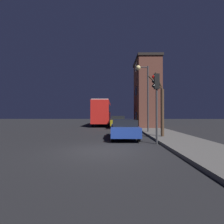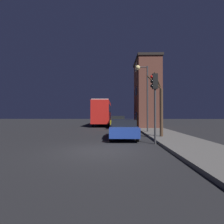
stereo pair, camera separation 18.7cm
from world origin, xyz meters
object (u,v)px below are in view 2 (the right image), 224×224
(traffic_light, at_px, (154,94))
(car_near_lane, at_px, (123,128))
(streetlamp, at_px, (143,85))
(car_mid_lane, at_px, (118,121))
(bus, at_px, (102,111))
(bare_tree, at_px, (160,106))

(traffic_light, xyz_separation_m, car_near_lane, (-1.76, 2.45, -2.27))
(streetlamp, height_order, car_near_lane, streetlamp)
(car_near_lane, bearing_deg, car_mid_lane, 91.59)
(traffic_light, xyz_separation_m, bus, (-4.42, 17.26, -0.72))
(streetlamp, height_order, traffic_light, streetlamp)
(bare_tree, distance_m, car_near_lane, 3.16)
(bare_tree, bearing_deg, car_near_lane, 179.82)
(car_near_lane, xyz_separation_m, car_mid_lane, (-0.28, 10.04, 0.11))
(bare_tree, height_order, car_mid_lane, bare_tree)
(bare_tree, relative_size, car_near_lane, 0.98)
(car_mid_lane, bearing_deg, traffic_light, -80.75)
(streetlamp, height_order, bare_tree, streetlamp)
(bus, xyz_separation_m, car_near_lane, (2.66, -14.81, -1.55))
(traffic_light, height_order, car_mid_lane, traffic_light)
(streetlamp, bearing_deg, bus, 112.73)
(bus, height_order, car_mid_lane, bus)
(streetlamp, relative_size, bare_tree, 1.35)
(bare_tree, distance_m, car_mid_lane, 10.59)
(bare_tree, relative_size, car_mid_lane, 1.11)
(traffic_light, bearing_deg, streetlamp, 87.26)
(car_mid_lane, bearing_deg, streetlamp, -70.20)
(streetlamp, relative_size, traffic_light, 1.49)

